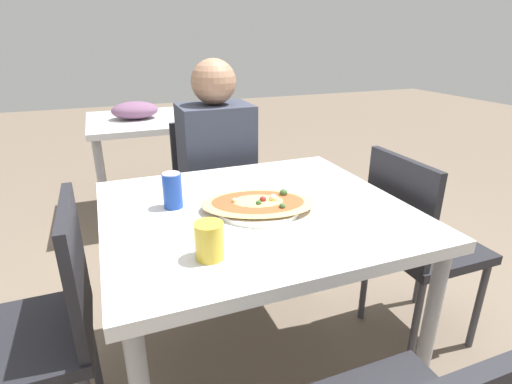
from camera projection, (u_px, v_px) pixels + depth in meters
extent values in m
plane|color=#6B5B4C|center=(256.00, 370.00, 1.67)|extent=(14.00, 14.00, 0.00)
cube|color=silver|center=(256.00, 212.00, 1.40)|extent=(1.03, 0.92, 0.04)
cylinder|color=#99999E|center=(427.00, 339.00, 1.34)|extent=(0.05, 0.05, 0.70)
cylinder|color=#99999E|center=(123.00, 270.00, 1.73)|extent=(0.05, 0.05, 0.70)
cylinder|color=#99999E|center=(311.00, 234.00, 2.04)|extent=(0.05, 0.05, 0.70)
cube|color=black|center=(217.00, 204.00, 2.14)|extent=(0.40, 0.40, 0.04)
cube|color=black|center=(206.00, 156.00, 2.22)|extent=(0.38, 0.03, 0.40)
cylinder|color=#38383D|center=(258.00, 252.00, 2.14)|extent=(0.03, 0.03, 0.43)
cylinder|color=#38383D|center=(196.00, 264.00, 2.03)|extent=(0.03, 0.03, 0.43)
cylinder|color=#38383D|center=(237.00, 225.00, 2.44)|extent=(0.03, 0.03, 0.43)
cylinder|color=#38383D|center=(182.00, 235.00, 2.32)|extent=(0.03, 0.03, 0.43)
cube|color=black|center=(20.00, 342.00, 1.19)|extent=(0.40, 0.40, 0.04)
cube|color=black|center=(75.00, 267.00, 1.17)|extent=(0.03, 0.38, 0.40)
cylinder|color=#38383D|center=(93.00, 350.00, 1.48)|extent=(0.03, 0.03, 0.43)
cube|color=black|center=(427.00, 246.00, 1.72)|extent=(0.40, 0.40, 0.04)
cube|color=black|center=(399.00, 206.00, 1.58)|extent=(0.03, 0.38, 0.40)
cylinder|color=#38383D|center=(421.00, 266.00, 2.01)|extent=(0.03, 0.03, 0.43)
cylinder|color=#38383D|center=(478.00, 306.00, 1.72)|extent=(0.03, 0.03, 0.43)
cylinder|color=#38383D|center=(365.00, 280.00, 1.90)|extent=(0.03, 0.03, 0.43)
cylinder|color=#38383D|center=(415.00, 325.00, 1.60)|extent=(0.03, 0.03, 0.43)
cylinder|color=#2D2D38|center=(239.00, 249.00, 2.13)|extent=(0.10, 0.10, 0.47)
cylinder|color=#2D2D38|center=(211.00, 254.00, 2.08)|extent=(0.10, 0.10, 0.47)
cube|color=#333847|center=(216.00, 156.00, 2.01)|extent=(0.35, 0.26, 0.52)
sphere|color=#997056|center=(214.00, 82.00, 1.88)|extent=(0.21, 0.21, 0.21)
cylinder|color=white|center=(257.00, 208.00, 1.37)|extent=(0.29, 0.29, 0.01)
ellipsoid|color=#E0AD66|center=(257.00, 203.00, 1.36)|extent=(0.44, 0.35, 0.02)
ellipsoid|color=#C14C28|center=(257.00, 202.00, 1.36)|extent=(0.36, 0.29, 0.01)
sphere|color=#335928|center=(259.00, 203.00, 1.34)|extent=(0.02, 0.02, 0.02)
sphere|color=maroon|center=(263.00, 200.00, 1.36)|extent=(0.02, 0.02, 0.02)
sphere|color=beige|center=(234.00, 201.00, 1.36)|extent=(0.02, 0.02, 0.02)
sphere|color=#335928|center=(282.00, 206.00, 1.31)|extent=(0.02, 0.02, 0.02)
sphere|color=beige|center=(273.00, 198.00, 1.37)|extent=(0.03, 0.03, 0.03)
sphere|color=#335928|center=(283.00, 193.00, 1.42)|extent=(0.03, 0.03, 0.03)
cylinder|color=#1E47B2|center=(172.00, 191.00, 1.37)|extent=(0.07, 0.07, 0.12)
cylinder|color=silver|center=(171.00, 174.00, 1.35)|extent=(0.06, 0.06, 0.00)
cylinder|color=gold|center=(209.00, 241.00, 1.06)|extent=(0.08, 0.08, 0.10)
cube|color=silver|center=(167.00, 119.00, 2.91)|extent=(1.10, 0.80, 0.04)
ellipsoid|color=#724C6B|center=(135.00, 110.00, 2.80)|extent=(0.32, 0.24, 0.12)
cylinder|color=#99999E|center=(103.00, 192.00, 2.57)|extent=(0.05, 0.05, 0.70)
cylinder|color=#99999E|center=(249.00, 174.00, 2.91)|extent=(0.05, 0.05, 0.70)
cylinder|color=#99999E|center=(101.00, 162.00, 3.18)|extent=(0.05, 0.05, 0.70)
cylinder|color=#99999E|center=(221.00, 150.00, 3.52)|extent=(0.05, 0.05, 0.70)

